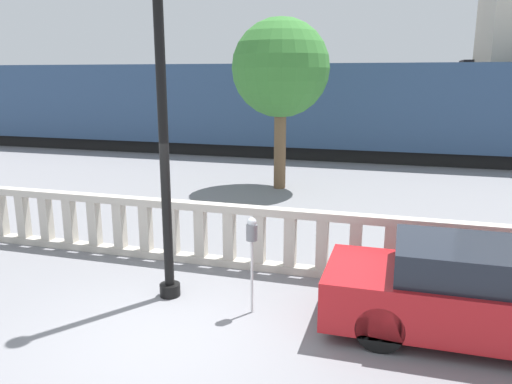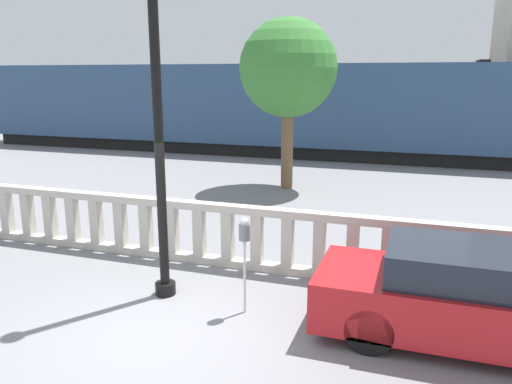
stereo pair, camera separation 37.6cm
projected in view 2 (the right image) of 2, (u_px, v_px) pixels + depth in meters
The scene contains 8 objects.
ground_plane at pixel (155, 336), 6.89m from camera, with size 160.00×160.00×0.00m, color slate.
balustrade at pixel (228, 235), 9.29m from camera, with size 17.29×0.24×1.19m.
lamppost at pixel (158, 112), 7.52m from camera, with size 0.33×0.33×5.77m.
parking_meter at pixel (244, 237), 7.30m from camera, with size 0.17×0.17×1.50m.
parked_car at pixel (475, 298), 6.59m from camera, with size 4.23×1.63×1.32m.
train_near at pixel (269, 108), 22.14m from camera, with size 28.45×2.70×4.55m.
train_far at pixel (347, 103), 28.70m from camera, with size 19.65×2.67×4.26m.
tree_left at pixel (288, 69), 15.01m from camera, with size 2.97×2.97×5.20m.
Camera 2 is at (3.32, -5.48, 3.52)m, focal length 35.00 mm.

